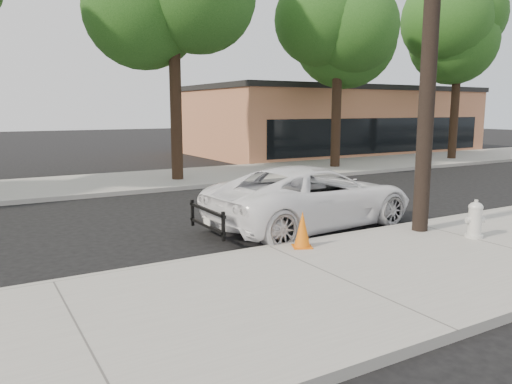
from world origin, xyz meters
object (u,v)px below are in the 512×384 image
(police_cruiser, at_px, (312,197))
(fire_hydrant, at_px, (475,220))
(utility_pole, at_px, (431,18))
(traffic_cone, at_px, (302,230))

(police_cruiser, distance_m, fire_hydrant, 3.62)
(utility_pole, height_order, fire_hydrant, utility_pole)
(traffic_cone, bearing_deg, utility_pole, -3.72)
(fire_hydrant, relative_size, traffic_cone, 1.06)
(utility_pole, relative_size, police_cruiser, 1.69)
(police_cruiser, relative_size, traffic_cone, 7.47)
(police_cruiser, relative_size, fire_hydrant, 7.06)
(utility_pole, bearing_deg, police_cruiser, 126.86)
(police_cruiser, xyz_separation_m, traffic_cone, (-1.58, -1.80, -0.25))
(police_cruiser, distance_m, traffic_cone, 2.40)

